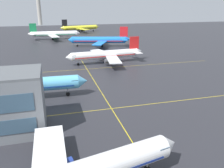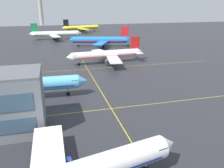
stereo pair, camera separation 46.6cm
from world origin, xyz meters
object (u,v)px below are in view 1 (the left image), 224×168
at_px(airliner_second_row, 15,86).
at_px(airliner_far_right_stand, 54,34).
at_px(airliner_far_left_stand, 100,40).
at_px(control_tower, 39,6).
at_px(airliner_distant_taxiway, 80,28).
at_px(airliner_third_row, 106,55).

relative_size(airliner_second_row, airliner_far_right_stand, 1.02).
distance_m(airliner_far_left_stand, airliner_far_right_stand, 49.14).
relative_size(airliner_far_left_stand, control_tower, 0.97).
height_order(airliner_far_left_stand, control_tower, control_tower).
xyz_separation_m(airliner_second_row, airliner_far_left_stand, (42.40, 80.81, -0.03)).
distance_m(airliner_second_row, airliner_distant_taxiway, 170.59).
relative_size(airliner_second_row, airliner_third_row, 1.09).
bearing_deg(airliner_far_left_stand, airliner_third_row, -98.29).
relative_size(airliner_third_row, airliner_far_left_stand, 0.94).
height_order(airliner_second_row, airliner_distant_taxiway, airliner_second_row).
xyz_separation_m(airliner_second_row, airliner_distant_taxiway, (40.92, 165.61, -0.12)).
distance_m(airliner_third_row, airliner_far_right_stand, 87.20).
distance_m(airliner_second_row, airliner_far_right_stand, 122.35).
xyz_separation_m(airliner_far_right_stand, airliner_distant_taxiway, (26.14, 44.15, -0.03)).
height_order(airliner_second_row, airliner_far_left_stand, airliner_second_row).
bearing_deg(airliner_third_row, airliner_far_right_stand, 104.08).
bearing_deg(airliner_third_row, airliner_second_row, -134.31).
bearing_deg(airliner_far_right_stand, airliner_distant_taxiway, 59.37).
height_order(airliner_third_row, airliner_far_left_stand, airliner_far_left_stand).
distance_m(airliner_far_right_stand, control_tower, 140.39).
relative_size(airliner_third_row, airliner_far_right_stand, 0.94).
height_order(airliner_far_right_stand, airliner_distant_taxiway, airliner_far_right_stand).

